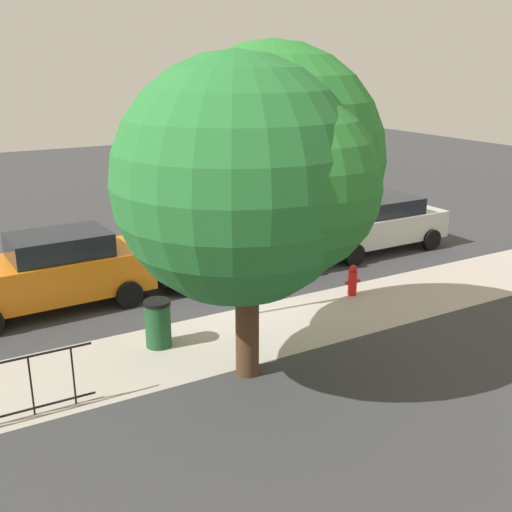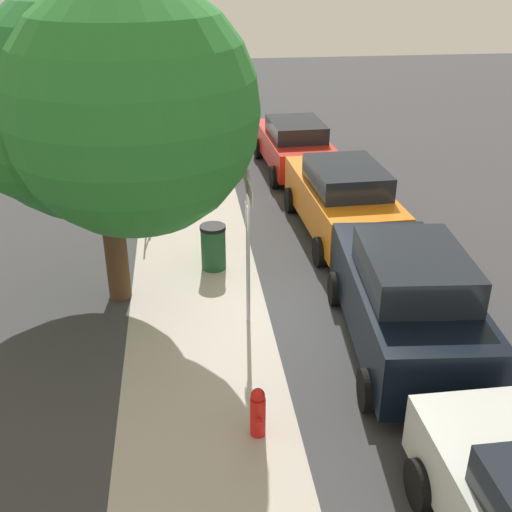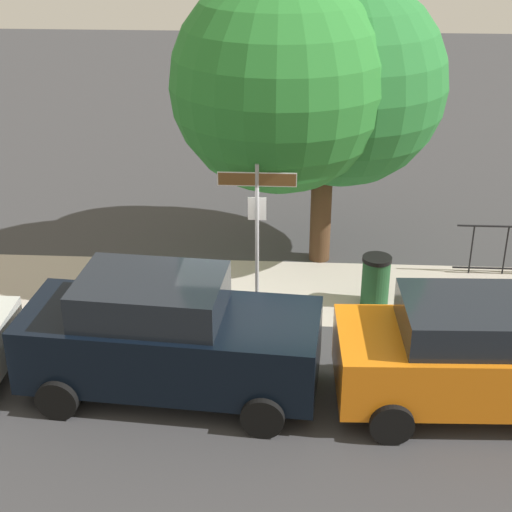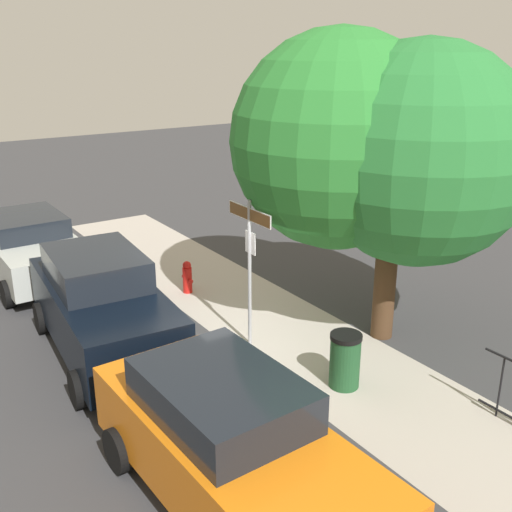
# 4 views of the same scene
# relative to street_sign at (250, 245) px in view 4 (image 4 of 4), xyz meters

# --- Properties ---
(ground_plane) EXTENTS (60.00, 60.00, 0.00)m
(ground_plane) POSITION_rel_street_sign_xyz_m (0.03, -0.40, -2.04)
(ground_plane) COLOR #38383A
(sidewalk_strip) EXTENTS (24.00, 2.60, 0.00)m
(sidewalk_strip) POSITION_rel_street_sign_xyz_m (2.03, 0.90, -2.04)
(sidewalk_strip) COLOR #B0A69B
(sidewalk_strip) RESTS_ON ground_plane
(street_sign) EXTENTS (1.36, 0.07, 2.91)m
(street_sign) POSITION_rel_street_sign_xyz_m (0.00, 0.00, 0.00)
(street_sign) COLOR #9EA0A5
(street_sign) RESTS_ON ground_plane
(shade_tree) EXTENTS (5.29, 4.99, 5.92)m
(shade_tree) POSITION_rel_street_sign_xyz_m (0.89, 2.39, 1.76)
(shade_tree) COLOR #48301D
(shade_tree) RESTS_ON ground_plane
(car_silver) EXTENTS (4.43, 2.16, 1.60)m
(car_silver) POSITION_rel_street_sign_xyz_m (-6.03, -2.59, -1.21)
(car_silver) COLOR beige
(car_silver) RESTS_ON ground_plane
(car_black) EXTENTS (4.63, 2.28, 1.96)m
(car_black) POSITION_rel_street_sign_xyz_m (-1.22, -2.48, -1.06)
(car_black) COLOR black
(car_black) RESTS_ON ground_plane
(car_orange) EXTENTS (4.62, 2.11, 1.78)m
(car_orange) POSITION_rel_street_sign_xyz_m (3.57, -2.60, -1.14)
(car_orange) COLOR orange
(car_orange) RESTS_ON ground_plane
(fire_hydrant) EXTENTS (0.42, 0.22, 0.78)m
(fire_hydrant) POSITION_rel_street_sign_xyz_m (-3.00, 0.20, -1.66)
(fire_hydrant) COLOR red
(fire_hydrant) RESTS_ON ground_plane
(trash_bin) EXTENTS (0.55, 0.55, 0.98)m
(trash_bin) POSITION_rel_street_sign_xyz_m (2.19, 0.50, -1.55)
(trash_bin) COLOR #1E4C28
(trash_bin) RESTS_ON ground_plane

